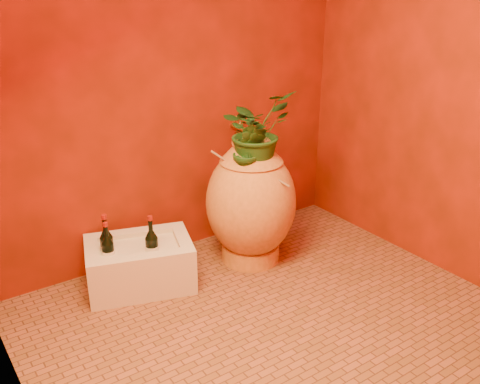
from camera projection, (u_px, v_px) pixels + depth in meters
floor at (266, 317)px, 2.95m from camera, size 2.50×2.50×0.00m
wall_back at (170, 64)px, 3.23m from camera, size 2.50×0.02×2.50m
wall_right at (440, 67)px, 3.13m from camera, size 0.02×2.00×2.50m
amphora at (251, 202)px, 3.40m from camera, size 0.64×0.64×0.83m
stone_basin at (140, 265)px, 3.21m from camera, size 0.71×0.60×0.29m
wine_bottle_a at (107, 248)px, 3.12m from camera, size 0.08×0.08×0.33m
wine_bottle_b at (108, 253)px, 3.09m from camera, size 0.07×0.07×0.30m
wine_bottle_c at (152, 248)px, 3.12m from camera, size 0.08×0.08×0.32m
wall_tap at (239, 127)px, 3.57m from camera, size 0.07×0.15×0.17m
plant_main at (256, 130)px, 3.21m from camera, size 0.49×0.45×0.48m
plant_side at (249, 151)px, 3.16m from camera, size 0.25×0.26×0.36m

